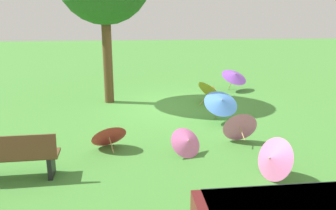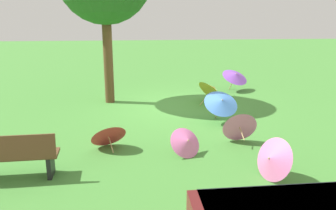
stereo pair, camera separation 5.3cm
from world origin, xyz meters
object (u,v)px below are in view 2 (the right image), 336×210
parasol_purple_0 (235,75)px  parasol_pink_2 (187,142)px  parasol_red_0 (108,134)px  parasol_blue_0 (221,102)px  park_bench (12,156)px  parasol_pink_1 (239,125)px  parasol_yellow_0 (212,90)px  parasol_pink_0 (272,159)px

parasol_purple_0 → parasol_pink_2: bearing=66.0°
parasol_pink_2 → parasol_red_0: parasol_red_0 is taller
parasol_blue_0 → parasol_red_0: parasol_blue_0 is taller
park_bench → parasol_red_0: bearing=-139.9°
parasol_pink_1 → parasol_yellow_0: parasol_yellow_0 is taller
parasol_purple_0 → parasol_blue_0: 3.68m
parasol_red_0 → parasol_yellow_0: (-3.03, -3.51, 0.09)m
parasol_pink_0 → parasol_pink_1: (0.10, -1.87, -0.01)m
parasol_purple_0 → parasol_blue_0: size_ratio=1.20×
parasol_blue_0 → parasol_red_0: size_ratio=1.08×
parasol_pink_1 → parasol_pink_2: (1.31, 0.70, -0.08)m
parasol_purple_0 → parasol_yellow_0: (1.13, 1.51, -0.14)m
parasol_pink_1 → parasol_red_0: size_ratio=0.84×
park_bench → parasol_purple_0: bearing=-132.2°
parasol_purple_0 → park_bench: bearing=47.8°
park_bench → parasol_pink_2: size_ratio=1.86×
parasol_yellow_0 → parasol_red_0: bearing=49.2°
parasol_blue_0 → parasol_yellow_0: size_ratio=0.88×
park_bench → parasol_pink_2: 3.39m
parasol_pink_1 → parasol_pink_2: bearing=28.3°
parasol_pink_0 → parasol_yellow_0: parasol_yellow_0 is taller
parasol_red_0 → parasol_yellow_0: bearing=-130.8°
parasol_purple_0 → parasol_blue_0: (1.27, 3.46, 0.00)m
parasol_pink_2 → parasol_red_0: size_ratio=0.91×
parasol_pink_0 → parasol_purple_0: parasol_purple_0 is taller
parasol_yellow_0 → parasol_pink_2: bearing=71.7°
parasol_blue_0 → parasol_yellow_0: 1.96m
park_bench → parasol_pink_0: park_bench is taller
parasol_pink_0 → parasol_blue_0: parasol_blue_0 is taller
parasol_blue_0 → park_bench: bearing=32.9°
parasol_pink_0 → parasol_pink_2: (1.41, -1.16, -0.09)m
park_bench → parasol_pink_0: 4.71m
parasol_pink_1 → parasol_pink_2: 1.49m
parasol_yellow_0 → parasol_blue_0: bearing=85.9°
park_bench → parasol_purple_0: park_bench is taller
park_bench → parasol_pink_0: size_ratio=1.76×
parasol_pink_0 → parasol_pink_2: bearing=-39.6°
parasol_pink_1 → parasol_pink_2: size_ratio=0.93×
parasol_pink_2 → parasol_red_0: (1.69, -0.52, 0.03)m
parasol_pink_2 → park_bench: bearing=14.1°
parasol_pink_1 → parasol_red_0: parasol_pink_1 is taller
parasol_purple_0 → parasol_red_0: 6.52m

